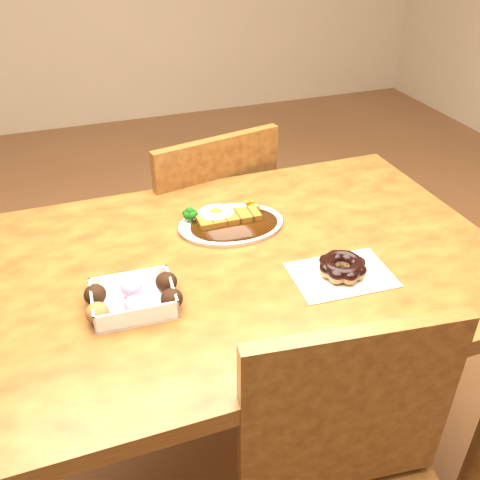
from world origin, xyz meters
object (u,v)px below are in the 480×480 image
object	(u,v)px
katsu_curry_plate	(229,222)
donut_box	(133,298)
pon_de_ring	(342,267)
chair_far	(202,235)
table	(242,292)

from	to	relation	value
katsu_curry_plate	donut_box	world-z (taller)	katsu_curry_plate
katsu_curry_plate	pon_de_ring	size ratio (longest dim) A/B	1.22
chair_far	katsu_curry_plate	world-z (taller)	chair_far
table	donut_box	xyz separation A→B (m)	(-0.26, -0.09, 0.12)
donut_box	table	bearing A→B (deg)	18.42
pon_de_ring	chair_far	bearing A→B (deg)	101.21
pon_de_ring	table	bearing A→B (deg)	143.39
chair_far	donut_box	world-z (taller)	chair_far
chair_far	pon_de_ring	world-z (taller)	chair_far
table	katsu_curry_plate	distance (m)	0.18
donut_box	pon_de_ring	bearing A→B (deg)	-6.11
table	pon_de_ring	size ratio (longest dim) A/B	5.39
table	donut_box	bearing A→B (deg)	-161.58
table	katsu_curry_plate	bearing A→B (deg)	83.36
table	chair_far	distance (m)	0.57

